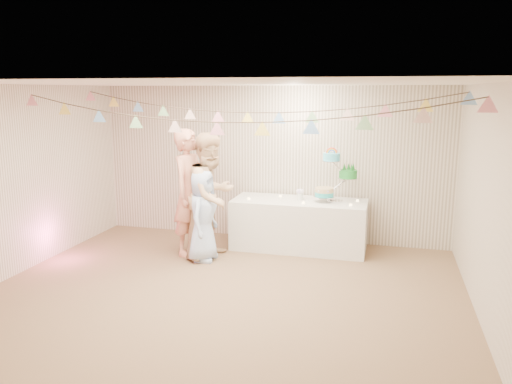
% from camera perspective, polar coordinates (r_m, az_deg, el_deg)
% --- Properties ---
extents(floor, '(6.00, 6.00, 0.00)m').
position_cam_1_polar(floor, '(6.51, -3.58, -11.27)').
color(floor, brown).
rests_on(floor, ground).
extents(ceiling, '(6.00, 6.00, 0.00)m').
position_cam_1_polar(ceiling, '(6.00, -3.90, 12.29)').
color(ceiling, white).
rests_on(ceiling, ground).
extents(back_wall, '(6.00, 6.00, 0.00)m').
position_cam_1_polar(back_wall, '(8.49, 1.64, 3.28)').
color(back_wall, silver).
rests_on(back_wall, ground).
extents(front_wall, '(6.00, 6.00, 0.00)m').
position_cam_1_polar(front_wall, '(3.91, -15.55, -7.04)').
color(front_wall, silver).
rests_on(front_wall, ground).
extents(left_wall, '(5.00, 5.00, 0.00)m').
position_cam_1_polar(left_wall, '(7.62, -25.67, 1.18)').
color(left_wall, silver).
rests_on(left_wall, ground).
extents(right_wall, '(5.00, 5.00, 0.00)m').
position_cam_1_polar(right_wall, '(5.91, 25.04, -1.46)').
color(right_wall, silver).
rests_on(right_wall, ground).
extents(table, '(2.13, 0.85, 0.80)m').
position_cam_1_polar(table, '(8.09, 4.94, -3.71)').
color(table, silver).
rests_on(table, floor).
extents(cake_stand, '(0.71, 0.42, 0.80)m').
position_cam_1_polar(cake_stand, '(7.90, 9.03, 1.40)').
color(cake_stand, silver).
rests_on(cake_stand, table).
extents(cake_bottom, '(0.31, 0.31, 0.15)m').
position_cam_1_polar(cake_bottom, '(7.92, 7.84, -0.85)').
color(cake_bottom, '#27B2B6').
rests_on(cake_bottom, cake_stand).
extents(cake_middle, '(0.27, 0.27, 0.22)m').
position_cam_1_polar(cake_middle, '(7.98, 10.38, 1.14)').
color(cake_middle, '#1D872E').
rests_on(cake_middle, cake_stand).
extents(cake_top_tier, '(0.25, 0.25, 0.19)m').
position_cam_1_polar(cake_top_tier, '(7.84, 8.63, 3.02)').
color(cake_top_tier, '#4AC7E9').
rests_on(cake_top_tier, cake_stand).
extents(platter, '(0.32, 0.32, 0.02)m').
position_cam_1_polar(platter, '(8.06, 0.99, -1.07)').
color(platter, white).
rests_on(platter, table).
extents(posy, '(0.15, 0.15, 0.17)m').
position_cam_1_polar(posy, '(8.03, 5.05, -0.60)').
color(posy, white).
rests_on(posy, table).
extents(person_adult_a, '(0.58, 0.78, 1.96)m').
position_cam_1_polar(person_adult_a, '(7.74, -7.56, -0.05)').
color(person_adult_a, tan).
rests_on(person_adult_a, floor).
extents(person_adult_b, '(1.01, 1.13, 1.91)m').
position_cam_1_polar(person_adult_b, '(7.57, -5.12, -0.43)').
color(person_adult_b, '#DAAF86').
rests_on(person_adult_b, floor).
extents(person_child, '(0.44, 0.67, 1.37)m').
position_cam_1_polar(person_child, '(7.48, -6.10, -2.71)').
color(person_child, '#B4CFFF').
rests_on(person_child, floor).
extents(bunting_back, '(5.60, 1.10, 0.40)m').
position_cam_1_polar(bunting_back, '(7.05, -0.96, 10.16)').
color(bunting_back, pink).
rests_on(bunting_back, ceiling).
extents(bunting_front, '(5.60, 0.90, 0.36)m').
position_cam_1_polar(bunting_front, '(5.81, -4.50, 9.54)').
color(bunting_front, '#72A5E5').
rests_on(bunting_front, ceiling).
extents(tealight_0, '(0.04, 0.04, 0.03)m').
position_cam_1_polar(tealight_0, '(8.02, -0.83, -0.76)').
color(tealight_0, '#FFD88C').
rests_on(tealight_0, table).
extents(tealight_1, '(0.04, 0.04, 0.03)m').
position_cam_1_polar(tealight_1, '(8.23, 2.81, -0.45)').
color(tealight_1, '#FFD88C').
rests_on(tealight_1, table).
extents(tealight_2, '(0.04, 0.04, 0.03)m').
position_cam_1_polar(tealight_2, '(7.76, 5.44, -1.22)').
color(tealight_2, '#FFD88C').
rests_on(tealight_2, table).
extents(tealight_3, '(0.04, 0.04, 0.03)m').
position_cam_1_polar(tealight_3, '(8.15, 7.69, -0.66)').
color(tealight_3, '#FFD88C').
rests_on(tealight_3, table).
extents(tealight_4, '(0.04, 0.04, 0.03)m').
position_cam_1_polar(tealight_4, '(7.72, 10.77, -1.45)').
color(tealight_4, '#FFD88C').
rests_on(tealight_4, table).
extents(tealight_5, '(0.04, 0.04, 0.03)m').
position_cam_1_polar(tealight_5, '(8.04, 11.51, -0.96)').
color(tealight_5, '#FFD88C').
rests_on(tealight_5, table).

